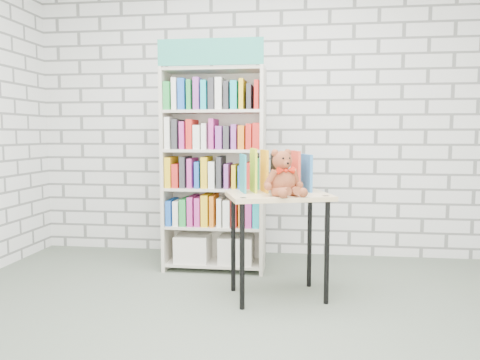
# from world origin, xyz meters

# --- Properties ---
(ground) EXTENTS (4.50, 4.50, 0.00)m
(ground) POSITION_xyz_m (0.00, 0.00, 0.00)
(ground) COLOR #535D4E
(ground) RESTS_ON ground
(room_shell) EXTENTS (4.52, 4.02, 2.81)m
(room_shell) POSITION_xyz_m (0.00, 0.00, 1.78)
(room_shell) COLOR silver
(room_shell) RESTS_ON ground
(bookshelf) EXTENTS (0.89, 0.35, 2.00)m
(bookshelf) POSITION_xyz_m (-0.32, 1.36, 0.91)
(bookshelf) COLOR beige
(bookshelf) RESTS_ON ground
(display_table) EXTENTS (0.84, 0.69, 0.78)m
(display_table) POSITION_xyz_m (0.28, 0.70, 0.67)
(display_table) COLOR #D8B782
(display_table) RESTS_ON ground
(table_books) EXTENTS (0.55, 0.36, 0.30)m
(table_books) POSITION_xyz_m (0.24, 0.81, 0.93)
(table_books) COLOR teal
(table_books) RESTS_ON display_table
(teddy_bear) EXTENTS (0.32, 0.30, 0.33)m
(teddy_bear) POSITION_xyz_m (0.31, 0.59, 0.91)
(teddy_bear) COLOR brown
(teddy_bear) RESTS_ON display_table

